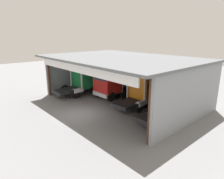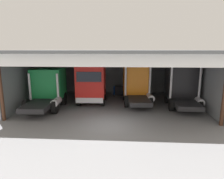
{
  "view_description": "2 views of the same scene",
  "coord_description": "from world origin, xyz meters",
  "px_view_note": "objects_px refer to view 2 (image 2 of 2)",
  "views": [
    {
      "loc": [
        14.57,
        -9.38,
        6.96
      ],
      "look_at": [
        0.0,
        3.48,
        1.62
      ],
      "focal_mm": 31.95,
      "sensor_mm": 36.0,
      "label": 1
    },
    {
      "loc": [
        0.99,
        -12.29,
        4.88
      ],
      "look_at": [
        0.0,
        3.48,
        1.62
      ],
      "focal_mm": 31.21,
      "sensor_mm": 36.0,
      "label": 2
    }
  ],
  "objects_px": {
    "truck_red_center_left_bay": "(91,84)",
    "oil_drum": "(116,90)",
    "truck_orange_right_bay": "(137,82)",
    "tool_cart": "(119,91)",
    "truck_green_center_right_bay": "(48,88)",
    "truck_black_yard_outside": "(182,85)"
  },
  "relations": [
    {
      "from": "oil_drum",
      "to": "tool_cart",
      "type": "distance_m",
      "value": 0.46
    },
    {
      "from": "truck_red_center_left_bay",
      "to": "truck_black_yard_outside",
      "type": "relative_size",
      "value": 0.88
    },
    {
      "from": "truck_black_yard_outside",
      "to": "tool_cart",
      "type": "relative_size",
      "value": 5.1
    },
    {
      "from": "truck_red_center_left_bay",
      "to": "oil_drum",
      "type": "bearing_deg",
      "value": -119.4
    },
    {
      "from": "tool_cart",
      "to": "truck_orange_right_bay",
      "type": "bearing_deg",
      "value": -59.29
    },
    {
      "from": "truck_orange_right_bay",
      "to": "oil_drum",
      "type": "bearing_deg",
      "value": 119.52
    },
    {
      "from": "truck_red_center_left_bay",
      "to": "oil_drum",
      "type": "relative_size",
      "value": 5.05
    },
    {
      "from": "truck_black_yard_outside",
      "to": "oil_drum",
      "type": "height_order",
      "value": "truck_black_yard_outside"
    },
    {
      "from": "truck_red_center_left_bay",
      "to": "oil_drum",
      "type": "distance_m",
      "value": 4.66
    },
    {
      "from": "truck_red_center_left_bay",
      "to": "oil_drum",
      "type": "xyz_separation_m",
      "value": [
        2.08,
        3.92,
        -1.43
      ]
    },
    {
      "from": "truck_black_yard_outside",
      "to": "oil_drum",
      "type": "relative_size",
      "value": 5.74
    },
    {
      "from": "truck_green_center_right_bay",
      "to": "truck_red_center_left_bay",
      "type": "distance_m",
      "value": 3.73
    },
    {
      "from": "truck_orange_right_bay",
      "to": "tool_cart",
      "type": "height_order",
      "value": "truck_orange_right_bay"
    },
    {
      "from": "truck_red_center_left_bay",
      "to": "truck_orange_right_bay",
      "type": "distance_m",
      "value": 4.19
    },
    {
      "from": "truck_green_center_right_bay",
      "to": "tool_cart",
      "type": "distance_m",
      "value": 7.8
    },
    {
      "from": "truck_orange_right_bay",
      "to": "truck_black_yard_outside",
      "type": "distance_m",
      "value": 3.97
    },
    {
      "from": "truck_red_center_left_bay",
      "to": "tool_cart",
      "type": "distance_m",
      "value": 4.57
    },
    {
      "from": "truck_green_center_right_bay",
      "to": "truck_orange_right_bay",
      "type": "xyz_separation_m",
      "value": [
        7.6,
        2.09,
        0.21
      ]
    },
    {
      "from": "truck_green_center_right_bay",
      "to": "truck_black_yard_outside",
      "type": "relative_size",
      "value": 1.03
    },
    {
      "from": "tool_cart",
      "to": "truck_black_yard_outside",
      "type": "bearing_deg",
      "value": -33.99
    },
    {
      "from": "truck_orange_right_bay",
      "to": "truck_green_center_right_bay",
      "type": "bearing_deg",
      "value": -168.01
    },
    {
      "from": "truck_green_center_right_bay",
      "to": "truck_black_yard_outside",
      "type": "bearing_deg",
      "value": 3.87
    }
  ]
}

